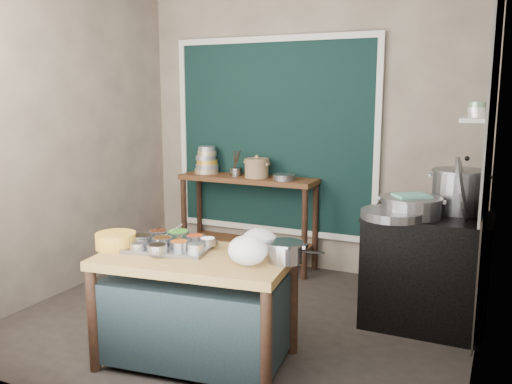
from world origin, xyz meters
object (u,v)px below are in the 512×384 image
at_px(saucepan, 285,252).
at_px(ceramic_crock, 257,169).
at_px(stock_pot, 459,191).
at_px(back_counter, 248,221).
at_px(yellow_basin, 116,240).
at_px(stove_block, 426,271).
at_px(condiment_tray, 171,247).
at_px(steamer, 411,207).
at_px(utensil_cup, 236,172).
at_px(prep_table, 196,309).

bearing_deg(saucepan, ceramic_crock, 112.04).
bearing_deg(stock_pot, back_counter, 165.22).
relative_size(yellow_basin, ceramic_crock, 1.05).
relative_size(back_counter, yellow_basin, 5.28).
bearing_deg(ceramic_crock, stove_block, -21.52).
distance_m(condiment_tray, steamer, 1.81).
height_order(condiment_tray, saucepan, saucepan).
relative_size(ceramic_crock, stock_pot, 0.61).
distance_m(yellow_basin, utensil_cup, 2.15).
distance_m(prep_table, steamer, 1.76).
xyz_separation_m(prep_table, yellow_basin, (-0.58, -0.09, 0.43)).
bearing_deg(yellow_basin, stove_block, 36.52).
distance_m(utensil_cup, ceramic_crock, 0.26).
bearing_deg(condiment_tray, stock_pot, 39.75).
bearing_deg(utensil_cup, back_counter, -6.38).
xyz_separation_m(condiment_tray, steamer, (1.41, 1.11, 0.19)).
height_order(utensil_cup, steamer, steamer).
xyz_separation_m(yellow_basin, ceramic_crock, (0.09, 2.09, 0.24)).
bearing_deg(saucepan, back_counter, 114.19).
distance_m(stove_block, saucepan, 1.44).
relative_size(back_counter, ceramic_crock, 5.54).
xyz_separation_m(back_counter, steamer, (1.78, -0.86, 0.48)).
xyz_separation_m(stove_block, saucepan, (-0.71, -1.19, 0.39)).
relative_size(condiment_tray, ceramic_crock, 2.11).
relative_size(yellow_basin, saucepan, 1.16).
distance_m(utensil_cup, stock_pot, 2.30).
bearing_deg(stock_pot, utensil_cup, 165.75).
distance_m(yellow_basin, saucepan, 1.18).
height_order(stove_block, stock_pot, stock_pot).
distance_m(stove_block, steamer, 0.56).
distance_m(yellow_basin, steamer, 2.16).
relative_size(prep_table, yellow_basin, 4.55).
bearing_deg(ceramic_crock, prep_table, -76.31).
bearing_deg(condiment_tray, steamer, 38.37).
bearing_deg(saucepan, utensil_cup, 117.00).
xyz_separation_m(back_counter, ceramic_crock, (0.11, -0.02, 0.56)).
distance_m(back_counter, ceramic_crock, 0.57).
height_order(yellow_basin, steamer, steamer).
distance_m(prep_table, condiment_tray, 0.45).
bearing_deg(steamer, yellow_basin, -144.41).
bearing_deg(stove_block, condiment_tray, -140.77).
relative_size(ceramic_crock, steamer, 0.56).
xyz_separation_m(prep_table, back_counter, (-0.60, 2.03, 0.10)).
height_order(condiment_tray, yellow_basin, yellow_basin).
height_order(stove_block, utensil_cup, utensil_cup).
relative_size(utensil_cup, ceramic_crock, 0.51).
height_order(stock_pot, steamer, stock_pot).
bearing_deg(steamer, condiment_tray, -141.63).
bearing_deg(back_counter, stock_pot, -14.78).
distance_m(prep_table, saucepan, 0.74).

